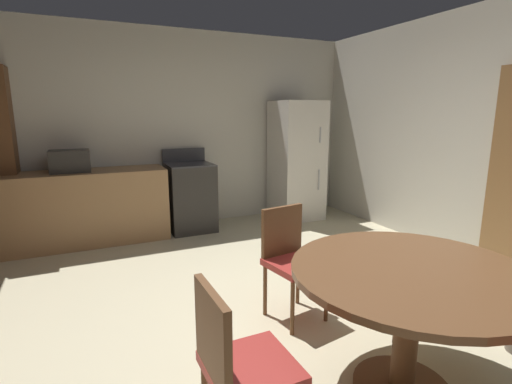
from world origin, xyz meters
name	(u,v)px	position (x,y,z in m)	size (l,w,h in m)	color
ground_plane	(286,329)	(0.00, 0.00, 0.00)	(14.00, 14.00, 0.00)	beige
wall_back	(179,130)	(0.00, 3.14, 1.35)	(5.41, 0.12, 2.70)	beige
wall_right	(495,137)	(2.61, 0.32, 1.35)	(0.12, 5.64, 2.70)	beige
kitchen_counter	(79,208)	(-1.37, 2.74, 0.45)	(2.08, 0.60, 0.90)	#9E754C
oven_range	(190,197)	(0.02, 2.74, 0.47)	(0.60, 0.60, 1.10)	#2D2B28
refrigerator	(297,161)	(1.66, 2.69, 0.88)	(0.68, 0.68, 1.76)	silver
microwave	(70,161)	(-1.42, 2.74, 1.03)	(0.44, 0.32, 0.26)	#2D2B28
dining_table	(410,293)	(0.31, -0.84, 0.61)	(1.32, 1.32, 0.76)	brown
chair_north	(291,255)	(0.13, 0.19, 0.50)	(0.46, 0.46, 0.87)	brown
chair_west	(237,362)	(-0.73, -0.85, 0.50)	(0.41, 0.41, 0.87)	brown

